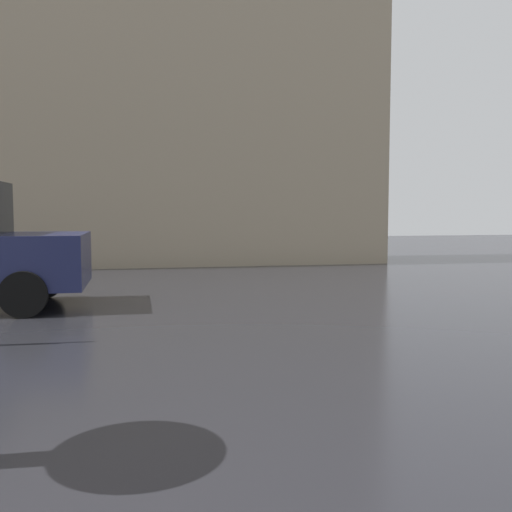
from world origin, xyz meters
TOP-DOWN VIEW (x-y plane):
  - building_block at (0.00, 14.59)m, footprint 16.16×2.74m

SIDE VIEW (x-z plane):
  - building_block at x=0.00m, z-range 0.00..12.90m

